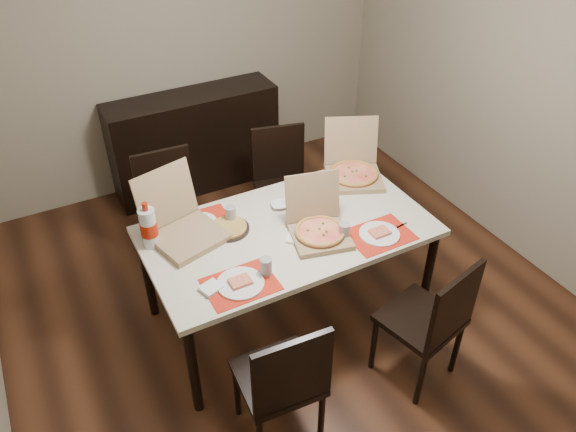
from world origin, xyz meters
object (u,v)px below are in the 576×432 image
object	(u,v)px
dining_table	(288,237)
chair_far_right	(282,180)
soda_bottle	(149,228)
sideboard	(195,141)
dip_bowl	(279,205)
chair_far_left	(171,207)
chair_near_left	(283,380)
chair_near_right	(432,319)
pizza_box_center	(318,227)

from	to	relation	value
dining_table	chair_far_right	distance (m)	0.95
soda_bottle	chair_far_right	bearing A→B (deg)	26.27
sideboard	dip_bowl	xyz separation A→B (m)	(0.02, -1.63, 0.31)
chair_far_right	soda_bottle	world-z (taller)	soda_bottle
dining_table	chair_far_left	world-z (taller)	chair_far_left
soda_bottle	chair_near_left	bearing A→B (deg)	-73.47
dining_table	chair_near_right	xyz separation A→B (m)	(0.48, -0.88, -0.17)
chair_near_left	soda_bottle	distance (m)	1.21
dining_table	chair_far_right	size ratio (longest dim) A/B	1.94
sideboard	soda_bottle	world-z (taller)	soda_bottle
chair_near_right	dining_table	bearing A→B (deg)	118.63
chair_far_left	dip_bowl	xyz separation A→B (m)	(0.56, -0.67, 0.25)
sideboard	soda_bottle	bearing A→B (deg)	-117.74
chair_near_left	chair_far_left	distance (m)	1.76
chair_near_left	soda_bottle	size ratio (longest dim) A/B	2.99
chair_near_left	pizza_box_center	bearing A→B (deg)	48.80
chair_far_right	pizza_box_center	xyz separation A→B (m)	(-0.26, -0.99, 0.29)
chair_near_left	dip_bowl	bearing A→B (deg)	63.40
dining_table	soda_bottle	xyz separation A→B (m)	(-0.81, 0.25, 0.20)
soda_bottle	chair_far_left	bearing A→B (deg)	64.96
chair_near_right	chair_far_right	bearing A→B (deg)	92.79
chair_far_left	chair_far_right	size ratio (longest dim) A/B	1.00
chair_far_left	sideboard	bearing A→B (deg)	60.49
chair_near_right	soda_bottle	world-z (taller)	soda_bottle
pizza_box_center	dip_bowl	bearing A→B (deg)	101.41
chair_far_right	dip_bowl	distance (m)	0.74
chair_near_left	chair_far_left	size ratio (longest dim) A/B	1.00
chair_far_left	chair_far_right	distance (m)	0.90
sideboard	dip_bowl	world-z (taller)	sideboard
dining_table	chair_far_left	size ratio (longest dim) A/B	1.94
dining_table	chair_far_left	distance (m)	1.05
dining_table	dip_bowl	bearing A→B (deg)	75.32
chair_far_left	pizza_box_center	bearing A→B (deg)	-58.62
chair_near_left	chair_near_right	size ratio (longest dim) A/B	1.00
chair_near_right	pizza_box_center	size ratio (longest dim) A/B	2.04
sideboard	chair_near_left	distance (m)	2.77
chair_far_right	sideboard	bearing A→B (deg)	108.95
pizza_box_center	dip_bowl	xyz separation A→B (m)	(-0.08, 0.38, -0.04)
dining_table	chair_far_right	world-z (taller)	chair_far_right
sideboard	chair_far_right	distance (m)	1.09
chair_near_right	pizza_box_center	world-z (taller)	pizza_box_center
sideboard	chair_near_right	world-z (taller)	chair_near_right
pizza_box_center	soda_bottle	bearing A→B (deg)	157.53
sideboard	soda_bottle	size ratio (longest dim) A/B	4.82
chair_far_left	soda_bottle	bearing A→B (deg)	-115.04
chair_near_left	chair_far_right	world-z (taller)	same
dip_bowl	dining_table	bearing A→B (deg)	-104.68
chair_near_left	chair_far_right	xyz separation A→B (m)	(0.88, 1.69, 0.00)
chair_near_left	soda_bottle	bearing A→B (deg)	106.53
dining_table	chair_near_right	size ratio (longest dim) A/B	1.94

